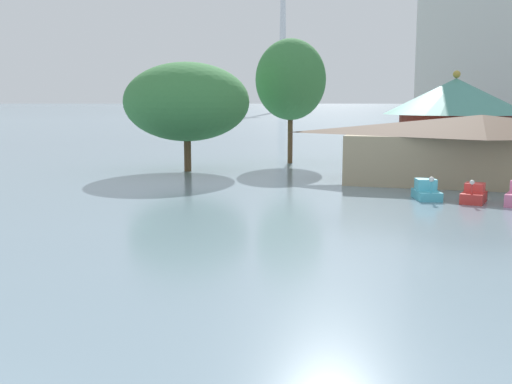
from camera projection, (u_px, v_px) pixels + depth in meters
pedal_boat_cyan at (426, 191)px, 38.46m from camera, size 2.02×2.75×1.56m
pedal_boat_red at (474, 195)px, 37.18m from camera, size 1.71×2.44×1.50m
boathouse at (481, 148)px, 44.86m from camera, size 20.67×8.64×5.12m
green_roof_pavilion at (455, 117)px, 56.33m from camera, size 13.08×13.08×8.86m
shoreline_tree_tall_left at (187, 102)px, 52.69m from camera, size 10.84×10.84×9.42m
shoreline_tree_mid at (291, 80)px, 59.28m from camera, size 6.85×6.85×12.06m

